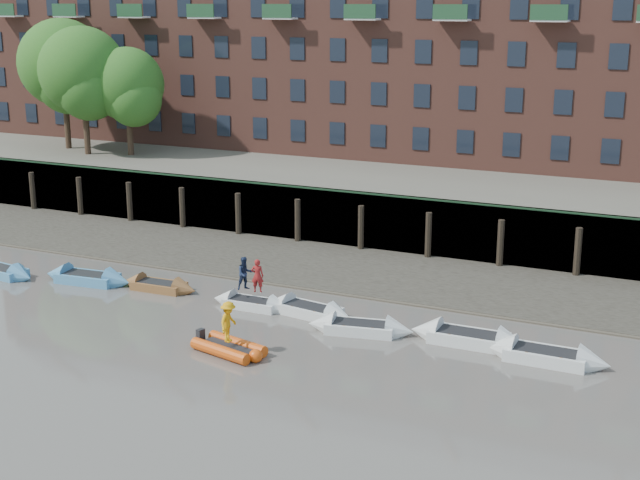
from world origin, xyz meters
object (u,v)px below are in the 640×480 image
Objects in this scene: rowboat_0 at (2,271)px; rowboat_1 at (88,278)px; rowboat_5 at (360,328)px; person_rower_b at (245,273)px; rowboat_7 at (546,356)px; rowboat_4 at (309,310)px; rib_tender at (231,348)px; rowboat_6 at (469,338)px; person_rib_crew at (228,322)px; rowboat_3 at (252,303)px; person_rower_a at (257,276)px; rowboat_2 at (159,286)px.

rowboat_1 reaches higher than rowboat_0.
person_rower_b reaches higher than rowboat_5.
person_rower_b is (-14.05, 0.89, 1.32)m from rowboat_7.
rowboat_7 is at bearing -6.96° from rowboat_1.
rowboat_4 is at bearing 175.59° from rowboat_7.
rowboat_7 reaches higher than rib_tender.
person_rower_b reaches higher than rowboat_6.
rib_tender is (16.15, -4.16, 0.02)m from rowboat_0.
rowboat_1 is at bearing 61.04° from person_rib_crew.
person_rower_b is 5.87m from person_rib_crew.
rowboat_5 is 5.97m from person_rib_crew.
rowboat_7 is 14.14m from person_rower_b.
person_rower_b is at bearing 159.36° from rowboat_3.
person_rib_crew is at bearing -29.85° from rowboat_1.
rowboat_5 is at bearing 62.48° from rib_tender.
person_rib_crew is at bearing -149.31° from rowboat_6.
rowboat_1 reaches higher than rowboat_5.
rowboat_7 reaches higher than rowboat_0.
rowboat_6 is 1.01× the size of rowboat_7.
rowboat_0 is 16.68m from rib_tender.
rowboat_3 is 5.58m from rib_tender.
person_rower_a is at bearing 14.04° from rowboat_3.
rowboat_5 is at bearing 153.10° from person_rower_a.
rowboat_1 is at bearing 179.64° from rowboat_6.
rowboat_5 is at bearing -9.56° from rowboat_3.
rowboat_0 is 1.09× the size of rowboat_2.
rowboat_2 reaches higher than rib_tender.
rowboat_7 is (19.05, -1.10, 0.04)m from rowboat_2.
rowboat_4 reaches higher than rib_tender.
rowboat_7 is at bearing -10.71° from rowboat_6.
person_rower_a is at bearing -168.18° from rowboat_4.
person_rower_a is at bearing 12.64° from rowboat_0.
rowboat_1 is 9.74m from person_rower_a.
rowboat_6 is at bearing -51.35° from person_rower_b.
rib_tender is at bearing -90.26° from rowboat_4.
person_rower_a reaches higher than rowboat_7.
rowboat_0 is 17.09m from rowboat_4.
rowboat_1 is 1.22× the size of rowboat_3.
rowboat_1 is 9.05m from person_rower_b.
rowboat_6 reaches higher than rowboat_7.
rowboat_6 is 3.21× the size of person_rower_b.
rowboat_0 reaches higher than rib_tender.
person_rower_b is at bearing 18.46° from person_rib_crew.
rowboat_3 is at bearing 178.82° from rowboat_6.
rowboat_0 is at bearing -176.71° from rowboat_3.
person_rib_crew reaches higher than rowboat_4.
rowboat_4 is 7.48m from rowboat_6.
rowboat_0 is 13.88m from person_rower_b.
rowboat_4 is (17.05, 1.26, 0.01)m from rowboat_0.
rowboat_3 is (5.42, -0.37, -0.00)m from rowboat_2.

